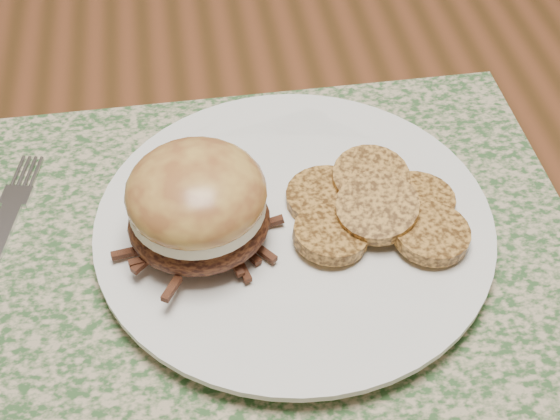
% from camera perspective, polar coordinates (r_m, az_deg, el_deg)
% --- Properties ---
extents(dining_table, '(1.50, 0.90, 0.75)m').
position_cam_1_polar(dining_table, '(0.77, 0.84, 6.56)').
color(dining_table, brown).
rests_on(dining_table, ground).
extents(placemat, '(0.45, 0.33, 0.00)m').
position_cam_1_polar(placemat, '(0.55, -1.50, -2.59)').
color(placemat, '#32572D').
rests_on(placemat, dining_table).
extents(dinner_plate, '(0.26, 0.26, 0.02)m').
position_cam_1_polar(dinner_plate, '(0.54, 1.03, -1.27)').
color(dinner_plate, white).
rests_on(dinner_plate, placemat).
extents(pork_sandwich, '(0.10, 0.09, 0.07)m').
position_cam_1_polar(pork_sandwich, '(0.50, -6.06, 0.38)').
color(pork_sandwich, black).
rests_on(pork_sandwich, dinner_plate).
extents(roasted_potatoes, '(0.13, 0.13, 0.03)m').
position_cam_1_polar(roasted_potatoes, '(0.54, 6.94, 0.22)').
color(roasted_potatoes, '#BA8036').
rests_on(roasted_potatoes, dinner_plate).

